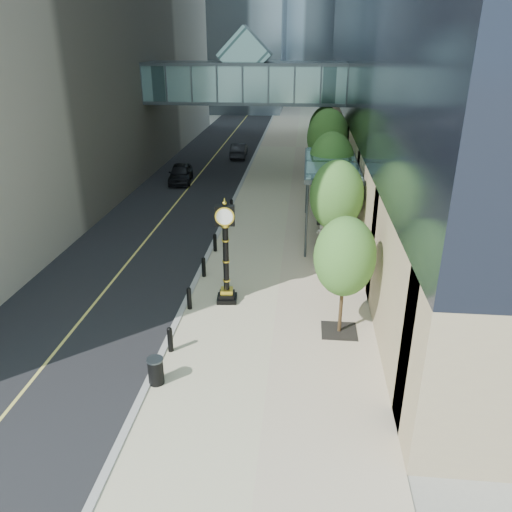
# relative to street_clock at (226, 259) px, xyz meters

# --- Properties ---
(ground) EXTENTS (320.00, 320.00, 0.00)m
(ground) POSITION_rel_street_clock_xyz_m (1.21, -5.07, -2.05)
(ground) COLOR gray
(ground) RESTS_ON ground
(road) EXTENTS (8.00, 180.00, 0.02)m
(road) POSITION_rel_street_clock_xyz_m (-5.79, 34.93, -2.04)
(road) COLOR black
(road) RESTS_ON ground
(sidewalk) EXTENTS (8.00, 180.00, 0.06)m
(sidewalk) POSITION_rel_street_clock_xyz_m (2.21, 34.93, -2.02)
(sidewalk) COLOR tan
(sidewalk) RESTS_ON ground
(curb) EXTENTS (0.25, 180.00, 0.07)m
(curb) POSITION_rel_street_clock_xyz_m (-1.79, 34.93, -2.02)
(curb) COLOR gray
(curb) RESTS_ON ground
(skywalk) EXTENTS (17.00, 4.20, 5.80)m
(skywalk) POSITION_rel_street_clock_xyz_m (-1.79, 22.93, 5.66)
(skywalk) COLOR slate
(skywalk) RESTS_ON ground
(entrance_canopy) EXTENTS (3.00, 8.00, 4.38)m
(entrance_canopy) POSITION_rel_street_clock_xyz_m (4.69, 8.93, 2.14)
(entrance_canopy) COLOR #383F44
(entrance_canopy) RESTS_ON ground
(bollard_row) EXTENTS (0.20, 16.20, 0.90)m
(bollard_row) POSITION_rel_street_clock_xyz_m (-1.49, 3.93, -1.54)
(bollard_row) COLOR black
(bollard_row) RESTS_ON sidewalk
(street_trees) EXTENTS (3.01, 28.52, 6.19)m
(street_trees) POSITION_rel_street_clock_xyz_m (4.81, 12.53, 1.80)
(street_trees) COLOR black
(street_trees) RESTS_ON sidewalk
(street_clock) EXTENTS (0.94, 0.94, 4.60)m
(street_clock) POSITION_rel_street_clock_xyz_m (0.00, 0.00, 0.00)
(street_clock) COLOR black
(street_clock) RESTS_ON sidewalk
(trash_bin) EXTENTS (0.54, 0.54, 0.90)m
(trash_bin) POSITION_rel_street_clock_xyz_m (-1.49, -5.95, -1.54)
(trash_bin) COLOR black
(trash_bin) RESTS_ON sidewalk
(pedestrian) EXTENTS (0.64, 0.52, 1.51)m
(pedestrian) POSITION_rel_street_clock_xyz_m (4.24, 6.23, -1.24)
(pedestrian) COLOR beige
(pedestrian) RESTS_ON sidewalk
(car_near) EXTENTS (2.30, 4.55, 1.49)m
(car_near) POSITION_rel_street_clock_xyz_m (-6.75, 19.61, -1.29)
(car_near) COLOR black
(car_near) RESTS_ON road
(car_far) EXTENTS (1.58, 4.16, 1.36)m
(car_far) POSITION_rel_street_clock_xyz_m (-3.27, 29.47, -1.36)
(car_far) COLOR black
(car_far) RESTS_ON road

